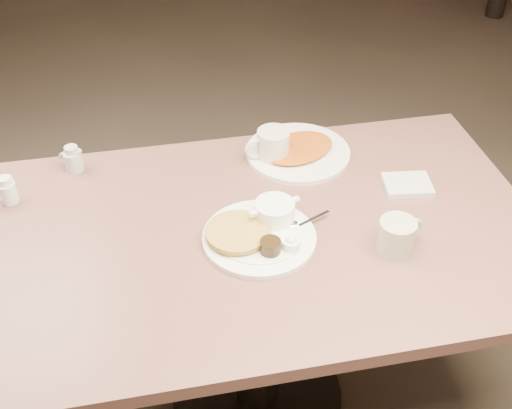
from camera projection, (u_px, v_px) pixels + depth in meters
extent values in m
cube|color=#4C3F33|center=(257.00, 400.00, 2.17)|extent=(7.00, 8.00, 0.02)
cube|color=#84564C|center=(257.00, 236.00, 1.70)|extent=(1.50, 0.90, 0.04)
cylinder|color=black|center=(257.00, 324.00, 1.93)|extent=(0.14, 0.14, 0.69)
cylinder|color=black|center=(257.00, 395.00, 2.15)|extent=(0.56, 0.56, 0.03)
cylinder|color=white|center=(259.00, 238.00, 1.65)|extent=(0.37, 0.37, 0.01)
cylinder|color=white|center=(259.00, 235.00, 1.65)|extent=(0.27, 0.27, 0.00)
cylinder|color=#B59538|center=(238.00, 233.00, 1.65)|extent=(0.21, 0.21, 0.01)
cylinder|color=#B59538|center=(237.00, 232.00, 1.63)|extent=(0.20, 0.20, 0.01)
cylinder|color=white|center=(275.00, 212.00, 1.68)|extent=(0.13, 0.13, 0.05)
cube|color=white|center=(254.00, 213.00, 1.65)|extent=(0.03, 0.02, 0.01)
cube|color=white|center=(295.00, 200.00, 1.69)|extent=(0.03, 0.02, 0.01)
ellipsoid|color=white|center=(270.00, 208.00, 1.67)|extent=(0.06, 0.06, 0.03)
ellipsoid|color=white|center=(281.00, 208.00, 1.67)|extent=(0.05, 0.05, 0.02)
cylinder|color=black|center=(270.00, 247.00, 1.59)|extent=(0.07, 0.07, 0.04)
cylinder|color=white|center=(291.00, 244.00, 1.60)|extent=(0.06, 0.06, 0.03)
ellipsoid|color=#FEFFC7|center=(291.00, 240.00, 1.60)|extent=(0.04, 0.04, 0.02)
cube|color=white|center=(312.00, 219.00, 1.70)|extent=(0.11, 0.06, 0.00)
ellipsoid|color=white|center=(292.00, 224.00, 1.68)|extent=(0.04, 0.03, 0.01)
cylinder|color=beige|center=(396.00, 236.00, 1.60)|extent=(0.12, 0.12, 0.09)
cylinder|color=black|center=(398.00, 224.00, 1.58)|extent=(0.09, 0.09, 0.01)
torus|color=beige|center=(412.00, 229.00, 1.62)|extent=(0.07, 0.04, 0.07)
cube|color=silver|center=(407.00, 185.00, 1.83)|extent=(0.14, 0.12, 0.02)
cylinder|color=beige|center=(273.00, 146.00, 1.91)|extent=(0.11, 0.11, 0.10)
torus|color=beige|center=(256.00, 149.00, 1.90)|extent=(0.07, 0.02, 0.07)
cylinder|color=white|center=(8.00, 193.00, 1.76)|extent=(0.06, 0.06, 0.06)
cylinder|color=white|center=(4.00, 181.00, 1.74)|extent=(0.05, 0.05, 0.02)
cone|color=white|center=(11.00, 179.00, 1.75)|extent=(0.02, 0.03, 0.02)
cylinder|color=beige|center=(74.00, 161.00, 1.88)|extent=(0.05, 0.05, 0.06)
cylinder|color=beige|center=(71.00, 150.00, 1.86)|extent=(0.04, 0.04, 0.02)
cone|color=beige|center=(78.00, 152.00, 1.85)|extent=(0.02, 0.03, 0.02)
torus|color=beige|center=(65.00, 158.00, 1.89)|extent=(0.04, 0.03, 0.04)
cylinder|color=white|center=(298.00, 153.00, 1.96)|extent=(0.42, 0.42, 0.01)
ellipsoid|color=#BB5B15|center=(298.00, 148.00, 1.94)|extent=(0.28, 0.24, 0.02)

